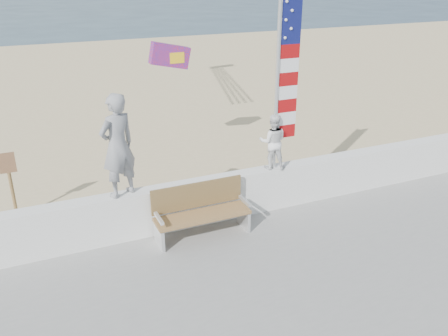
{
  "coord_description": "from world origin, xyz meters",
  "views": [
    {
      "loc": [
        -3.14,
        -5.83,
        4.9
      ],
      "look_at": [
        0.2,
        1.8,
        1.35
      ],
      "focal_mm": 38.0,
      "sensor_mm": 36.0,
      "label": 1
    }
  ],
  "objects": [
    {
      "name": "sand",
      "position": [
        0.0,
        9.0,
        0.04
      ],
      "size": [
        90.0,
        40.0,
        0.08
      ],
      "primitive_type": "cube",
      "color": "beige",
      "rests_on": "ground"
    },
    {
      "name": "child",
      "position": [
        1.36,
        2.0,
        1.65
      ],
      "size": [
        0.68,
        0.62,
        1.14
      ],
      "primitive_type": "imported",
      "rotation": [
        0.0,
        0.0,
        2.71
      ],
      "color": "white",
      "rests_on": "seawall"
    },
    {
      "name": "sign",
      "position": [
        -3.61,
        3.81,
        0.94
      ],
      "size": [
        0.32,
        0.07,
        1.46
      ],
      "color": "olive",
      "rests_on": "sand"
    },
    {
      "name": "seawall",
      "position": [
        0.0,
        2.0,
        0.63
      ],
      "size": [
        30.0,
        0.35,
        0.9
      ],
      "primitive_type": "cube",
      "color": "white",
      "rests_on": "boardwalk"
    },
    {
      "name": "bench",
      "position": [
        -0.39,
        1.55,
        0.69
      ],
      "size": [
        1.8,
        0.57,
        1.0
      ],
      "color": "#9C7444",
      "rests_on": "boardwalk"
    },
    {
      "name": "adult",
      "position": [
        -1.74,
        2.0,
        2.02
      ],
      "size": [
        0.81,
        0.69,
        1.88
      ],
      "primitive_type": "imported",
      "rotation": [
        0.0,
        0.0,
        3.57
      ],
      "color": "gray",
      "rests_on": "seawall"
    },
    {
      "name": "flag",
      "position": [
        1.53,
        2.0,
        2.99
      ],
      "size": [
        0.5,
        0.08,
        3.5
      ],
      "color": "silver",
      "rests_on": "seawall"
    },
    {
      "name": "ground",
      "position": [
        0.0,
        0.0,
        0.0
      ],
      "size": [
        220.0,
        220.0,
        0.0
      ],
      "primitive_type": "plane",
      "color": "#294352",
      "rests_on": "ground"
    },
    {
      "name": "parafoil_kite",
      "position": [
        0.46,
        5.72,
        2.84
      ],
      "size": [
        1.07,
        0.29,
        0.73
      ],
      "color": "red",
      "rests_on": "ground"
    }
  ]
}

